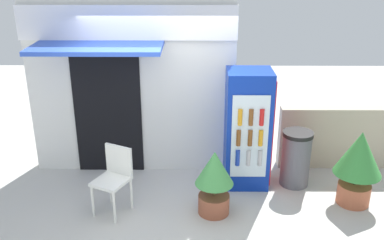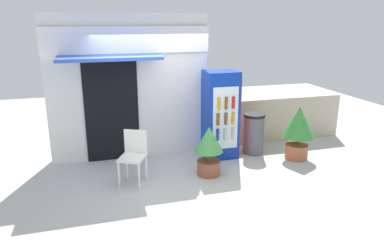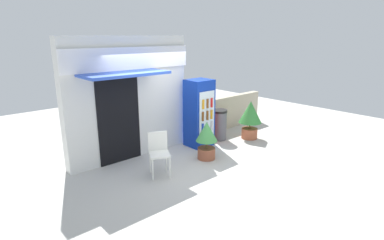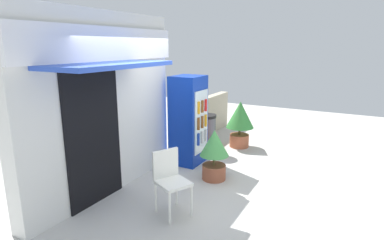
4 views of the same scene
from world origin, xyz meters
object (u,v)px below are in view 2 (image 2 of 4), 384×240
at_px(trash_bin, 253,133).
at_px(drink_cooler, 221,115).
at_px(plastic_chair, 134,153).
at_px(potted_plant_curbside, 298,127).
at_px(potted_plant_near_shop, 209,147).

bearing_deg(trash_bin, drink_cooler, 177.91).
height_order(drink_cooler, plastic_chair, drink_cooler).
bearing_deg(drink_cooler, trash_bin, -2.09).
height_order(drink_cooler, potted_plant_curbside, drink_cooler).
bearing_deg(potted_plant_near_shop, plastic_chair, 176.87).
bearing_deg(drink_cooler, plastic_chair, -158.40).
height_order(drink_cooler, potted_plant_near_shop, drink_cooler).
height_order(plastic_chair, potted_plant_near_shop, potted_plant_near_shop).
xyz_separation_m(plastic_chair, trash_bin, (2.62, 0.71, -0.10)).
relative_size(potted_plant_near_shop, trash_bin, 1.06).
bearing_deg(drink_cooler, potted_plant_near_shop, -122.70).
xyz_separation_m(plastic_chair, potted_plant_near_shop, (1.35, -0.07, -0.01)).
distance_m(plastic_chair, trash_bin, 2.71).
distance_m(drink_cooler, plastic_chair, 2.05).
distance_m(drink_cooler, trash_bin, 0.87).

